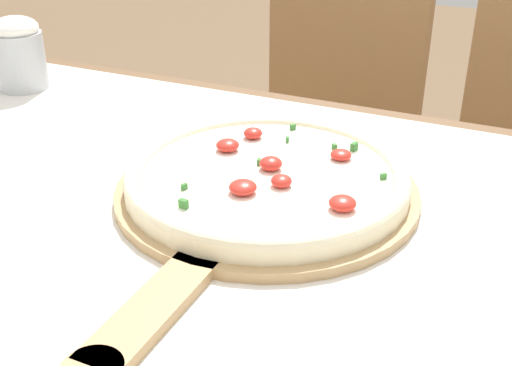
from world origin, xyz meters
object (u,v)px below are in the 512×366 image
Objects in this scene: flour_cup at (19,53)px; pizza_peel at (260,198)px; pizza at (267,176)px; chair_left at (324,148)px.

pizza_peel is at bearing -20.23° from flour_cup.
pizza_peel is 4.34× the size of flour_cup.
pizza is 0.38× the size of chair_left.
chair_left is 7.20× the size of flour_cup.
pizza is 2.70× the size of flour_cup.
pizza is at bearing -70.58° from chair_left.
chair_left is (-0.17, 0.72, -0.26)m from pizza_peel.
flour_cup is at bearing 159.77° from pizza_peel.
flour_cup is at bearing -118.64° from chair_left.
flour_cup reaches higher than pizza.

